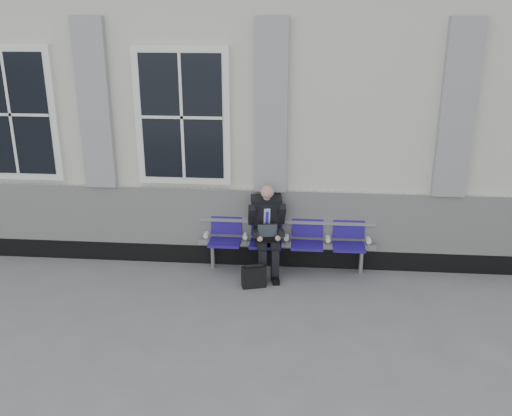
{
  "coord_description": "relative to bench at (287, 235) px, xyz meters",
  "views": [
    {
      "loc": [
        2.07,
        -6.39,
        3.76
      ],
      "look_at": [
        1.44,
        0.9,
        1.12
      ],
      "focal_mm": 40.0,
      "sensor_mm": 36.0,
      "label": 1
    }
  ],
  "objects": [
    {
      "name": "businessman",
      "position": [
        -0.28,
        -0.13,
        0.19
      ],
      "size": [
        0.56,
        0.75,
        1.35
      ],
      "color": "black",
      "rests_on": "ground"
    },
    {
      "name": "bench",
      "position": [
        0.0,
        0.0,
        0.0
      ],
      "size": [
        2.6,
        0.47,
        0.91
      ],
      "color": "#9EA0A3",
      "rests_on": "ground"
    },
    {
      "name": "ground",
      "position": [
        -1.85,
        -1.32,
        -0.55
      ],
      "size": [
        70.0,
        70.0,
        0.0
      ],
      "primitive_type": "plane",
      "color": "slate",
      "rests_on": "ground"
    },
    {
      "name": "station_building",
      "position": [
        -1.87,
        2.15,
        1.67
      ],
      "size": [
        14.4,
        4.4,
        4.49
      ],
      "color": "beige",
      "rests_on": "ground"
    },
    {
      "name": "briefcase",
      "position": [
        -0.43,
        -0.59,
        -0.39
      ],
      "size": [
        0.36,
        0.23,
        0.34
      ],
      "color": "black",
      "rests_on": "ground"
    }
  ]
}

